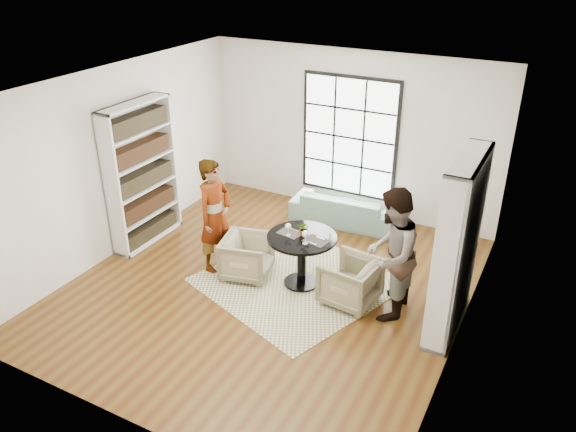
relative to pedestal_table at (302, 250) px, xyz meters
The scene contains 16 objects.
ground 0.76m from the pedestal_table, 145.82° to the right, with size 6.00×6.00×0.00m, color brown.
room_shell 0.82m from the pedestal_table, 145.09° to the left, with size 6.00×6.01×6.00m.
rug 0.59m from the pedestal_table, behind, with size 2.46×2.46×0.01m, color beige.
pedestal_table is the anchor object (origin of this frame).
sofa 2.22m from the pedestal_table, 95.66° to the left, with size 1.91×0.75×0.56m, color slate.
armchair_left 0.89m from the pedestal_table, 168.06° to the right, with size 0.71×0.73×0.66m, color tan.
armchair_right 0.85m from the pedestal_table, ahead, with size 0.73×0.75×0.68m, color tan.
person_left 1.43m from the pedestal_table, behind, with size 0.66×0.43×1.80m, color gray.
person_right 1.41m from the pedestal_table, ahead, with size 0.91×0.71×1.86m, color gray.
placemat_left 0.30m from the pedestal_table, behind, with size 0.34×0.26×0.01m, color black.
placemat_right 0.34m from the pedestal_table, ahead, with size 0.34×0.26×0.01m, color black.
cutlery_left 0.31m from the pedestal_table, behind, with size 0.14×0.22×0.01m, color silver, non-canonical shape.
cutlery_right 0.34m from the pedestal_table, ahead, with size 0.14×0.22×0.01m, color silver, non-canonical shape.
wine_glass_left 0.42m from the pedestal_table, 158.47° to the right, with size 0.09×0.09×0.20m.
wine_glass_right 0.43m from the pedestal_table, 51.25° to the right, with size 0.09×0.09×0.21m.
flower_centerpiece 0.34m from the pedestal_table, 72.93° to the left, with size 0.19×0.17×0.22m, color gray.
Camera 1 is at (3.52, -6.13, 4.71)m, focal length 35.00 mm.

